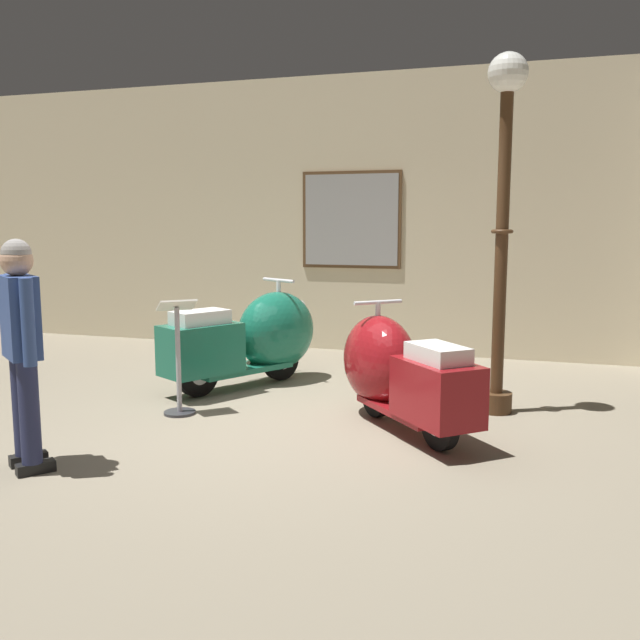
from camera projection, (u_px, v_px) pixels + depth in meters
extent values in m
plane|color=gray|center=(262.00, 430.00, 5.62)|extent=(60.00, 60.00, 0.00)
cube|color=beige|center=(369.00, 215.00, 8.90)|extent=(18.00, 0.20, 3.55)
cube|color=brown|center=(351.00, 220.00, 8.86)|extent=(1.31, 0.03, 1.24)
cube|color=#9E9E9E|center=(351.00, 220.00, 8.84)|extent=(1.23, 0.01, 1.16)
cylinder|color=black|center=(281.00, 360.00, 7.38)|extent=(0.30, 0.43, 0.44)
cylinder|color=silver|center=(281.00, 360.00, 7.38)|extent=(0.19, 0.23, 0.20)
cylinder|color=black|center=(198.00, 374.00, 6.67)|extent=(0.30, 0.43, 0.44)
cylinder|color=silver|center=(198.00, 374.00, 6.67)|extent=(0.19, 0.23, 0.20)
cube|color=#196B51|center=(241.00, 369.00, 7.03)|extent=(0.87, 1.11, 0.06)
ellipsoid|color=#196B51|center=(277.00, 331.00, 7.30)|extent=(0.96, 1.09, 0.84)
cube|color=#196B51|center=(201.00, 349.00, 6.67)|extent=(0.76, 0.87, 0.49)
cube|color=silver|center=(200.00, 317.00, 6.62)|extent=(0.53, 0.62, 0.13)
sphere|color=silver|center=(298.00, 307.00, 7.48)|extent=(0.17, 0.17, 0.17)
cylinder|color=silver|center=(279.00, 295.00, 7.27)|extent=(0.05, 0.05, 0.31)
cylinder|color=silver|center=(279.00, 280.00, 7.25)|extent=(0.44, 0.27, 0.04)
cube|color=silver|center=(260.00, 333.00, 7.51)|extent=(0.38, 0.65, 0.03)
cylinder|color=black|center=(376.00, 393.00, 5.99)|extent=(0.34, 0.37, 0.41)
cylinder|color=silver|center=(376.00, 393.00, 5.99)|extent=(0.20, 0.21, 0.19)
cylinder|color=black|center=(439.00, 423.00, 5.10)|extent=(0.34, 0.37, 0.41)
cylinder|color=silver|center=(439.00, 423.00, 5.10)|extent=(0.20, 0.21, 0.19)
cube|color=maroon|center=(405.00, 409.00, 5.55)|extent=(0.93, 0.98, 0.05)
ellipsoid|color=maroon|center=(379.00, 361.00, 5.90)|extent=(0.98, 1.01, 0.79)
cube|color=maroon|center=(437.00, 392.00, 5.10)|extent=(0.78, 0.80, 0.46)
cube|color=silver|center=(438.00, 353.00, 5.06)|extent=(0.55, 0.56, 0.12)
sphere|color=silver|center=(364.00, 331.00, 6.13)|extent=(0.16, 0.16, 0.16)
cylinder|color=silver|center=(378.00, 319.00, 5.88)|extent=(0.05, 0.05, 0.29)
cylinder|color=silver|center=(378.00, 302.00, 5.86)|extent=(0.36, 0.33, 0.03)
cylinder|color=#472D19|center=(496.00, 402.00, 6.13)|extent=(0.28, 0.28, 0.18)
cylinder|color=#472D19|center=(502.00, 246.00, 5.94)|extent=(0.11, 0.11, 2.59)
torus|color=#472D19|center=(502.00, 231.00, 5.92)|extent=(0.19, 0.19, 0.04)
sphere|color=white|center=(508.00, 73.00, 5.74)|extent=(0.34, 0.34, 0.34)
cube|color=black|center=(36.00, 468.00, 4.64)|extent=(0.23, 0.25, 0.08)
cylinder|color=#23284C|center=(29.00, 407.00, 4.57)|extent=(0.13, 0.13, 0.78)
cube|color=black|center=(29.00, 459.00, 4.81)|extent=(0.23, 0.25, 0.08)
cylinder|color=#23284C|center=(22.00, 400.00, 4.74)|extent=(0.13, 0.13, 0.78)
cube|color=#334C8C|center=(20.00, 317.00, 4.57)|extent=(0.40, 0.37, 0.55)
cylinder|color=#334C8C|center=(28.00, 322.00, 4.39)|extent=(0.09, 0.09, 0.57)
cylinder|color=#334C8C|center=(13.00, 315.00, 4.75)|extent=(0.09, 0.09, 0.57)
sphere|color=tan|center=(17.00, 261.00, 4.52)|extent=(0.21, 0.21, 0.21)
sphere|color=gray|center=(16.00, 253.00, 4.51)|extent=(0.19, 0.19, 0.19)
cylinder|color=#333338|center=(180.00, 413.00, 6.08)|extent=(0.28, 0.28, 0.02)
cylinder|color=#A5A5AD|center=(178.00, 360.00, 6.02)|extent=(0.04, 0.04, 0.93)
cube|color=silver|center=(177.00, 305.00, 5.95)|extent=(0.39, 0.38, 0.12)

